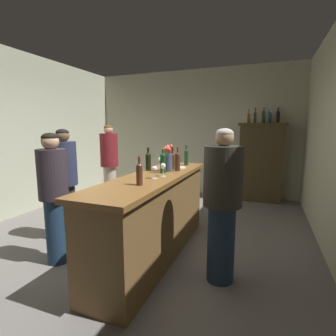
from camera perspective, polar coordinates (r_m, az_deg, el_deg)
floor at (r=3.63m, az=-9.43°, el=-16.75°), size 8.22×8.22×0.00m
wall_back at (r=6.26m, az=5.53°, el=7.91°), size 4.98×0.12×2.92m
bar_counter at (r=3.14m, az=-3.16°, el=-10.68°), size 0.63×2.41×1.01m
display_cabinet at (r=5.78m, az=20.06°, el=1.49°), size 0.96×0.39×1.67m
wine_bottle_riesling at (r=2.48m, az=-6.44°, el=-1.08°), size 0.06×0.06×0.28m
wine_bottle_syrah at (r=3.82m, az=4.12°, el=2.60°), size 0.06×0.06×0.32m
wine_bottle_merlot at (r=3.35m, az=-4.45°, el=1.71°), size 0.07×0.07×0.30m
wine_bottle_pinot at (r=3.45m, az=1.03°, el=1.80°), size 0.07×0.07×0.29m
wine_bottle_chardonnay at (r=3.15m, az=-1.13°, el=1.38°), size 0.07×0.07×0.31m
wine_bottle_malbec at (r=3.31m, az=2.18°, el=1.68°), size 0.07×0.07×0.31m
wine_glass_front at (r=2.80m, az=-3.05°, el=-0.34°), size 0.07×0.07×0.14m
wine_glass_mid at (r=3.53m, az=-1.78°, el=1.64°), size 0.07×0.07×0.15m
wine_glass_rear at (r=3.81m, az=1.19°, el=2.49°), size 0.08×0.08×0.17m
wine_glass_spare at (r=2.93m, az=-1.10°, el=0.29°), size 0.06×0.06×0.16m
flower_arrangement at (r=3.27m, az=-0.04°, el=2.06°), size 0.13×0.13×0.35m
cheese_plate at (r=3.59m, az=2.43°, el=0.15°), size 0.20×0.20×0.01m
display_bottle_left at (r=5.75m, az=17.67°, el=10.79°), size 0.07×0.07×0.28m
display_bottle_midleft at (r=5.75m, az=18.95°, el=10.85°), size 0.06×0.06×0.32m
display_bottle_center at (r=5.74m, az=20.65°, el=10.84°), size 0.07×0.07×0.32m
display_bottle_midright at (r=5.74m, az=21.87°, el=10.75°), size 0.07×0.07×0.31m
display_bottle_right at (r=5.74m, az=23.38°, el=10.63°), size 0.08×0.08×0.31m
patron_redhead at (r=3.79m, az=-22.03°, el=-2.55°), size 0.33×0.33×1.55m
patron_in_grey at (r=3.18m, az=-24.25°, el=-5.10°), size 0.32×0.32×1.51m
patron_by_cabinet at (r=4.99m, az=-12.98°, el=0.97°), size 0.33×0.33×1.63m
bartender at (r=2.61m, az=12.09°, el=-7.22°), size 0.38×0.38×1.56m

